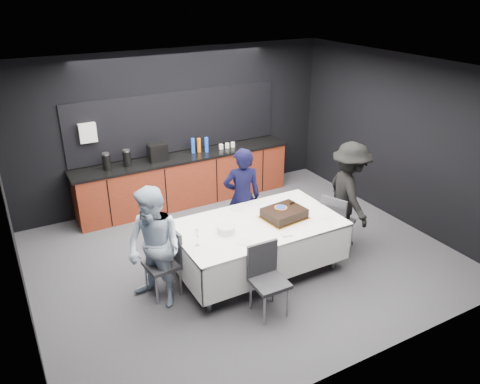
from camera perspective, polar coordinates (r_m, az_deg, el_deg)
name	(u,v)px	position (r m, az deg, el deg)	size (l,w,h in m)	color
ground	(243,257)	(7.21, 0.39, -7.90)	(6.00, 6.00, 0.00)	#444449
room_shell	(244,141)	(6.41, 0.43, 6.26)	(6.04, 5.04, 2.82)	white
kitchenette	(184,176)	(8.74, -6.81, 2.00)	(4.10, 0.64, 2.05)	#621E0F
party_table	(257,231)	(6.58, 2.11, -4.83)	(2.32, 1.32, 0.78)	#99999E
cake_assembly	(284,213)	(6.63, 5.40, -2.62)	(0.64, 0.54, 0.18)	gold
plate_stack	(226,229)	(6.25, -1.72, -4.56)	(0.24, 0.24, 0.10)	white
loose_plate_near	(244,241)	(6.06, 0.51, -6.05)	(0.21, 0.21, 0.01)	white
loose_plate_right_a	(291,207)	(6.99, 6.27, -1.79)	(0.20, 0.20, 0.01)	white
loose_plate_right_b	(325,218)	(6.75, 10.33, -3.08)	(0.18, 0.18, 0.01)	white
loose_plate_far	(236,209)	(6.88, -0.44, -2.10)	(0.18, 0.18, 0.01)	white
fork_pile	(287,235)	(6.23, 5.69, -5.20)	(0.14, 0.09, 0.02)	white
champagne_flute	(197,234)	(5.93, -5.31, -5.17)	(0.06, 0.06, 0.22)	white
chair_left	(167,257)	(6.28, -8.88, -7.87)	(0.46, 0.46, 0.92)	#2D2E32
chair_right	(336,219)	(7.28, 11.58, -3.24)	(0.55, 0.55, 0.92)	#2D2E32
chair_near	(266,274)	(5.89, 3.24, -9.95)	(0.43, 0.43, 0.92)	#2D2E32
person_center	(242,198)	(7.19, 0.26, -0.68)	(0.58, 0.38, 1.60)	black
person_left	(154,248)	(5.97, -10.39, -6.76)	(0.79, 0.61, 1.62)	#A6B9D1
person_right	(349,194)	(7.43, 13.14, -0.26)	(1.07, 0.62, 1.66)	black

